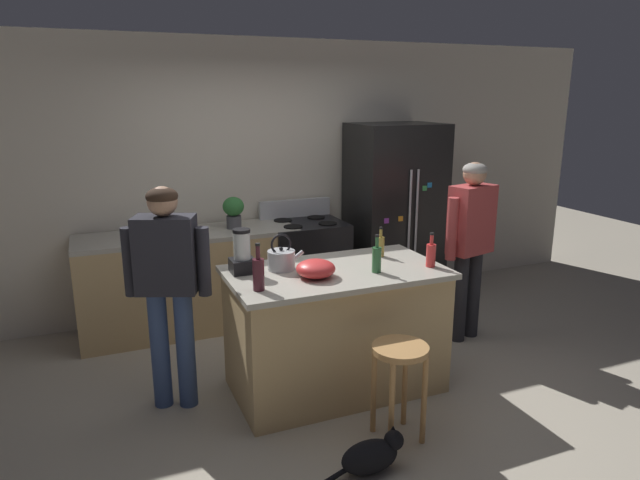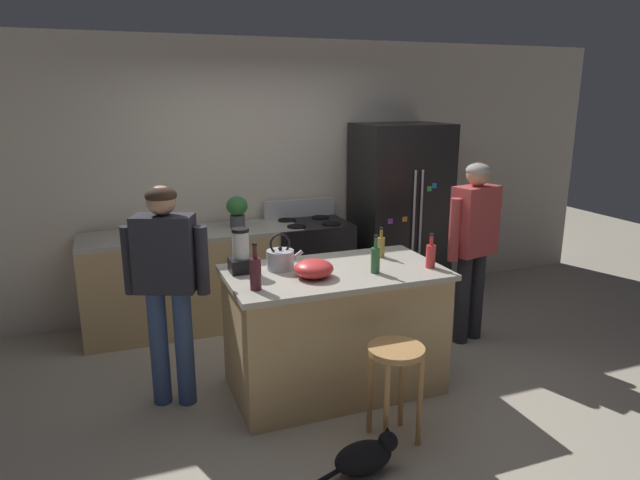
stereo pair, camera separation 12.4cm
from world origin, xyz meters
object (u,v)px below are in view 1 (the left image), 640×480
(refrigerator, at_px, (394,214))
(mixing_bowl, at_px, (316,269))
(stove_range, at_px, (305,266))
(bottle_olive_oil, at_px, (377,259))
(bottle_vinegar, at_px, (381,246))
(bar_stool, at_px, (400,367))
(bottle_soda, at_px, (431,254))
(bottle_wine, at_px, (258,273))
(person_by_sink_right, at_px, (471,235))
(kitchen_island, at_px, (335,329))
(tea_kettle, at_px, (282,259))
(cat, at_px, (372,455))
(blender_appliance, at_px, (242,254))
(potted_plant, at_px, (233,210))
(person_by_island_left, at_px, (168,277))

(refrigerator, xyz_separation_m, mixing_bowl, (-1.55, -1.60, 0.06))
(refrigerator, bearing_deg, stove_range, 178.59)
(refrigerator, xyz_separation_m, bottle_olive_oil, (-1.10, -1.66, 0.10))
(stove_range, height_order, bottle_vinegar, bottle_vinegar)
(bar_stool, bearing_deg, bottle_soda, 44.39)
(bottle_wine, height_order, bottle_vinegar, bottle_wine)
(person_by_sink_right, relative_size, bar_stool, 2.50)
(kitchen_island, relative_size, tea_kettle, 5.70)
(kitchen_island, distance_m, cat, 1.08)
(stove_range, xyz_separation_m, person_by_sink_right, (1.11, -1.16, 0.49))
(bottle_vinegar, height_order, tea_kettle, tea_kettle)
(kitchen_island, relative_size, blender_appliance, 4.93)
(potted_plant, bearing_deg, bottle_soda, -59.27)
(bottle_wine, bearing_deg, person_by_island_left, 141.62)
(bar_stool, bearing_deg, mixing_bowl, 115.16)
(refrigerator, xyz_separation_m, stove_range, (-1.00, 0.02, -0.46))
(person_by_sink_right, height_order, cat, person_by_sink_right)
(blender_appliance, distance_m, mixing_bowl, 0.54)
(refrigerator, relative_size, bottle_vinegar, 7.97)
(refrigerator, relative_size, stove_range, 1.68)
(kitchen_island, bearing_deg, bar_stool, -81.95)
(refrigerator, distance_m, person_by_sink_right, 1.14)
(bar_stool, distance_m, bottle_wine, 1.08)
(person_by_island_left, xyz_separation_m, bottle_soda, (1.84, -0.40, 0.07))
(bottle_soda, bearing_deg, tea_kettle, 161.04)
(stove_range, distance_m, mixing_bowl, 1.79)
(person_by_island_left, relative_size, person_by_sink_right, 0.99)
(bottle_soda, bearing_deg, person_by_island_left, 167.64)
(refrigerator, height_order, bottle_soda, refrigerator)
(person_by_island_left, bearing_deg, bottle_vinegar, -0.88)
(kitchen_island, distance_m, bar_stool, 0.76)
(mixing_bowl, xyz_separation_m, tea_kettle, (-0.16, 0.26, 0.02))
(blender_appliance, bearing_deg, bottle_wine, -90.05)
(bottle_vinegar, bearing_deg, bottle_wine, -160.64)
(person_by_island_left, xyz_separation_m, bar_stool, (1.27, -0.96, -0.46))
(cat, height_order, bottle_vinegar, bottle_vinegar)
(stove_range, bearing_deg, person_by_sink_right, -46.32)
(stove_range, height_order, potted_plant, potted_plant)
(refrigerator, xyz_separation_m, bottle_vinegar, (-0.88, -1.32, 0.08))
(person_by_island_left, distance_m, person_by_sink_right, 2.62)
(bottle_vinegar, bearing_deg, stove_range, 94.96)
(kitchen_island, relative_size, refrigerator, 0.83)
(bottle_soda, relative_size, bottle_vinegar, 1.08)
(mixing_bowl, bearing_deg, cat, -90.36)
(stove_range, bearing_deg, cat, -102.34)
(bottle_vinegar, bearing_deg, refrigerator, 56.21)
(refrigerator, xyz_separation_m, bottle_wine, (-1.99, -1.71, 0.11))
(kitchen_island, bearing_deg, bottle_soda, -16.22)
(kitchen_island, height_order, blender_appliance, blender_appliance)
(person_by_sink_right, bearing_deg, bottle_vinegar, -169.71)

